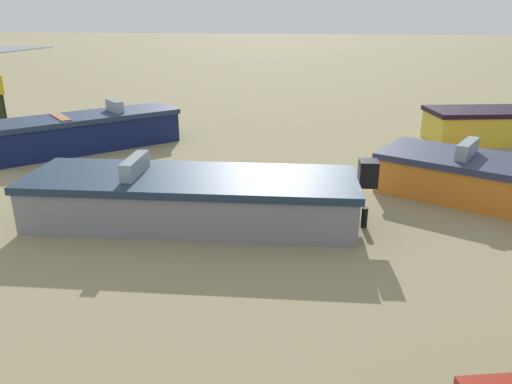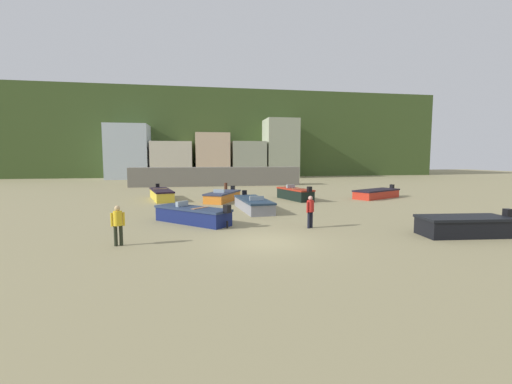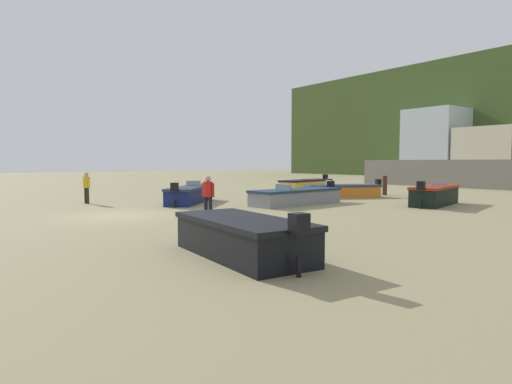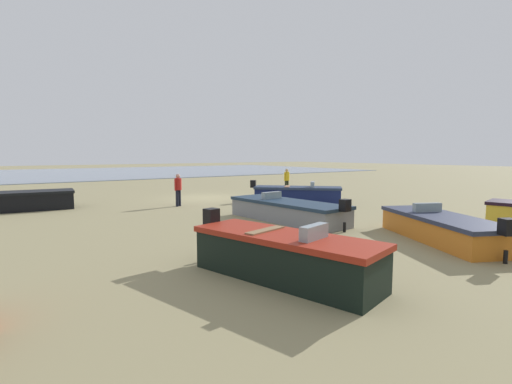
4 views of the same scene
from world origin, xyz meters
name	(u,v)px [view 2 (image 2 of 4)]	position (x,y,z in m)	size (l,w,h in m)	color
ground_plane	(265,242)	(0.00, 0.00, 0.00)	(160.00, 160.00, 0.00)	#90855E
headland_hill	(206,138)	(0.00, 66.00, 8.08)	(90.00, 32.00, 16.16)	#3A4E23
harbor_pier	(216,176)	(-0.12, 30.00, 1.17)	(21.12, 2.40, 2.34)	slate
townhouse_far_left	(129,152)	(-13.65, 47.24, 4.51)	(6.70, 6.47, 9.01)	silver
townhouse_centre_left	(172,160)	(-6.58, 47.38, 3.11)	(6.76, 6.76, 6.23)	beige
townhouse_centre	(212,156)	(0.27, 46.75, 3.86)	(5.73, 5.49, 7.73)	beige
townhouse_right	(247,160)	(6.48, 47.00, 3.17)	(5.82, 5.99, 6.34)	#989E86
townhouse_far_right	(280,149)	(12.50, 47.38, 5.19)	(5.57, 6.75, 10.38)	#9AA185
boat_grey_0	(253,204)	(0.97, 8.70, 0.40)	(2.00, 5.58, 1.10)	gray
boat_yellow_1	(161,195)	(-5.62, 15.83, 0.44)	(2.49, 5.34, 1.19)	gold
boat_navy_2	(193,215)	(-3.01, 4.79, 0.44)	(4.19, 4.19, 1.18)	#121C51
boat_red_3	(376,194)	(12.77, 13.78, 0.39)	(4.96, 3.72, 1.08)	red
boat_orange_4	(223,196)	(-0.63, 13.99, 0.39)	(3.40, 4.71, 1.08)	orange
boat_black_5	(464,226)	(9.05, -0.44, 0.45)	(4.24, 2.02, 1.20)	black
boat_black_6	(295,194)	(5.42, 13.91, 0.49)	(2.31, 4.48, 1.27)	black
mooring_post_near_water	(226,190)	(-0.07, 17.46, 0.62)	(0.30, 0.30, 1.25)	#48291B
beach_walker_foreground	(118,222)	(-5.91, 0.42, 0.95)	(0.54, 0.40, 1.62)	black
beach_walker_distant	(310,209)	(2.79, 2.44, 0.95)	(0.50, 0.47, 1.62)	black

